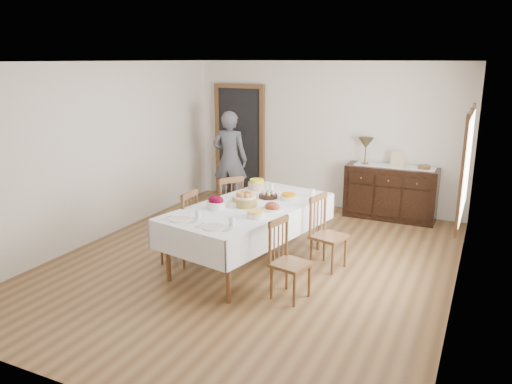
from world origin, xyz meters
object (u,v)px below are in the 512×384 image
at_px(dining_table, 249,212).
at_px(chair_left_far, 227,208).
at_px(sideboard, 390,193).
at_px(table_lamp, 366,144).
at_px(chair_right_near, 287,259).
at_px(chair_right_far, 326,232).
at_px(chair_left_near, 182,227).
at_px(person, 230,156).

height_order(dining_table, chair_left_far, chair_left_far).
bearing_deg(sideboard, table_lamp, -177.53).
relative_size(dining_table, chair_right_near, 2.79).
xyz_separation_m(dining_table, chair_right_far, (0.92, 0.35, -0.24)).
xyz_separation_m(dining_table, table_lamp, (0.83, 2.77, 0.54)).
relative_size(chair_left_far, sideboard, 0.67).
xyz_separation_m(chair_left_near, chair_left_far, (0.16, 0.96, 0.01)).
xyz_separation_m(chair_right_near, sideboard, (0.49, 3.44, -0.01)).
height_order(chair_left_far, chair_right_near, chair_left_far).
relative_size(chair_right_far, person, 0.51).
bearing_deg(chair_left_far, sideboard, 170.24).
bearing_deg(chair_right_near, chair_left_near, 91.04).
bearing_deg(chair_left_far, chair_right_near, 81.19).
height_order(dining_table, person, person).
height_order(chair_left_near, chair_right_far, chair_left_near).
bearing_deg(chair_right_far, sideboard, 6.02).
bearing_deg(chair_left_near, table_lamp, 148.30).
distance_m(chair_left_far, table_lamp, 2.71).
xyz_separation_m(chair_right_near, person, (-2.28, 2.90, 0.47)).
distance_m(chair_right_far, sideboard, 2.46).
bearing_deg(chair_left_near, chair_right_far, 107.51).
relative_size(sideboard, person, 0.80).
xyz_separation_m(chair_right_far, table_lamp, (-0.10, 2.42, 0.77)).
xyz_separation_m(chair_right_near, chair_right_far, (0.13, 1.00, 0.02)).
relative_size(dining_table, chair_left_far, 2.53).
bearing_deg(dining_table, chair_left_far, 148.21).
bearing_deg(person, chair_left_near, 95.40).
relative_size(chair_left_far, person, 0.54).
height_order(chair_left_near, chair_right_near, chair_left_near).
bearing_deg(person, chair_right_near, 119.22).
height_order(chair_left_far, person, person).
bearing_deg(chair_left_far, chair_left_near, 22.97).
relative_size(chair_left_near, chair_right_near, 1.08).
bearing_deg(table_lamp, sideboard, 2.47).
height_order(chair_right_far, sideboard, chair_right_far).
distance_m(dining_table, sideboard, 3.08).
xyz_separation_m(chair_left_near, person, (-0.66, 2.58, 0.43)).
xyz_separation_m(chair_right_far, person, (-2.41, 1.90, 0.45)).
bearing_deg(chair_left_near, chair_left_far, 167.00).
bearing_deg(dining_table, sideboard, 76.61).
distance_m(chair_right_far, table_lamp, 2.54).
distance_m(chair_left_far, person, 1.86).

